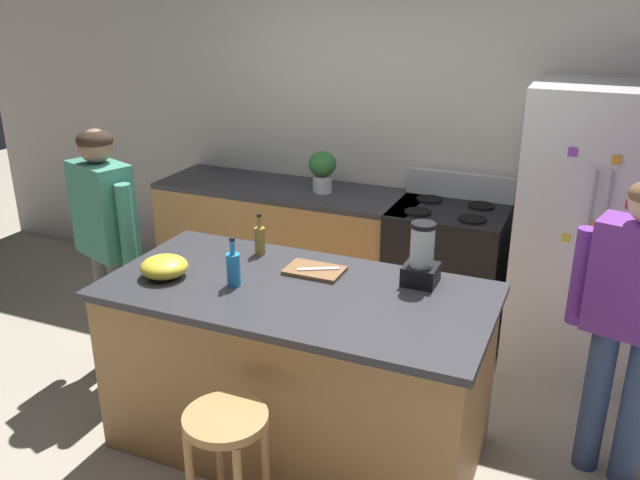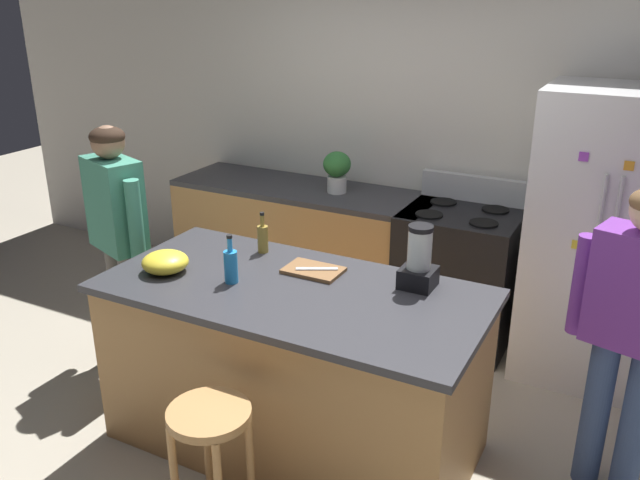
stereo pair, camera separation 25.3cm
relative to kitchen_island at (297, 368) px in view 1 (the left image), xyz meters
The scene contains 16 objects.
ground_plane 0.47m from the kitchen_island, ahead, with size 14.00×14.00×0.00m, color #B2A893.
back_wall 2.14m from the kitchen_island, 90.00° to the left, with size 8.00×0.10×2.70m, color silver.
kitchen_island is the anchor object (origin of this frame).
back_counter_run 1.74m from the kitchen_island, 117.30° to the left, with size 2.00×0.64×0.93m.
refrigerator 2.05m from the kitchen_island, 48.47° to the left, with size 0.90×0.73×1.81m.
stove_range 1.58m from the kitchen_island, 74.42° to the left, with size 0.76×0.65×1.11m.
person_by_island_left 1.49m from the kitchen_island, behind, with size 0.58×0.34×1.57m.
person_by_sink_right 1.66m from the kitchen_island, 14.82° to the left, with size 0.59×0.31×1.56m.
bar_stool 0.75m from the kitchen_island, 88.16° to the right, with size 0.36×0.36×0.68m.
potted_plant 1.75m from the kitchen_island, 108.51° to the left, with size 0.20×0.20×0.30m.
blender_appliance 0.87m from the kitchen_island, 28.39° to the left, with size 0.17×0.17×0.32m.
bottle_soda 0.64m from the kitchen_island, 163.20° to the right, with size 0.07×0.07×0.26m.
bottle_vinegar 0.74m from the kitchen_island, 138.97° to the left, with size 0.06×0.06×0.24m.
mixing_bowl 0.87m from the kitchen_island, 168.17° to the right, with size 0.24×0.24×0.11m, color yellow.
cutting_board 0.52m from the kitchen_island, 88.21° to the left, with size 0.30×0.20×0.02m, color brown.
chef_knife 0.53m from the kitchen_island, 82.86° to the left, with size 0.22×0.03×0.01m, color #B7BABF.
Camera 1 is at (1.30, -2.71, 2.36)m, focal length 37.36 mm.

